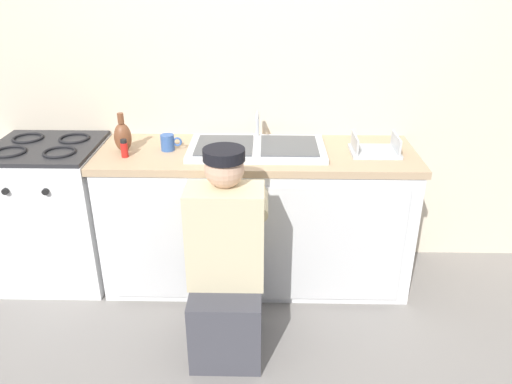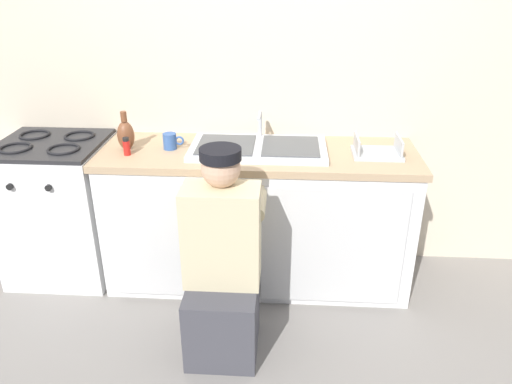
{
  "view_description": "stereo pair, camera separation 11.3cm",
  "coord_description": "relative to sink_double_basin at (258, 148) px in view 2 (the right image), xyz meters",
  "views": [
    {
      "loc": [
        0.05,
        -2.47,
        1.9
      ],
      "look_at": [
        0.0,
        0.1,
        0.7
      ],
      "focal_mm": 35.0,
      "sensor_mm": 36.0,
      "label": 1
    },
    {
      "loc": [
        0.17,
        -2.46,
        1.9
      ],
      "look_at": [
        0.0,
        0.1,
        0.7
      ],
      "focal_mm": 35.0,
      "sensor_mm": 36.0,
      "label": 2
    }
  ],
  "objects": [
    {
      "name": "vase_decorative",
      "position": [
        -0.78,
        -0.02,
        0.07
      ],
      "size": [
        0.1,
        0.1,
        0.23
      ],
      "color": "brown",
      "rests_on": "countertop"
    },
    {
      "name": "spice_bottle_red",
      "position": [
        -0.75,
        -0.12,
        0.03
      ],
      "size": [
        0.04,
        0.04,
        0.1
      ],
      "color": "red",
      "rests_on": "countertop"
    },
    {
      "name": "counter_cabinet",
      "position": [
        0.0,
        -0.01,
        -0.48
      ],
      "size": [
        1.84,
        0.62,
        0.83
      ],
      "color": "white",
      "rests_on": "ground_plane"
    },
    {
      "name": "stove_range",
      "position": [
        -1.27,
        -0.0,
        -0.44
      ],
      "size": [
        0.64,
        0.62,
        0.91
      ],
      "color": "white",
      "rests_on": "ground_plane"
    },
    {
      "name": "sink_double_basin",
      "position": [
        0.0,
        0.0,
        0.0
      ],
      "size": [
        0.8,
        0.44,
        0.19
      ],
      "color": "silver",
      "rests_on": "countertop"
    },
    {
      "name": "coffee_mug",
      "position": [
        -0.52,
        0.0,
        0.03
      ],
      "size": [
        0.13,
        0.08,
        0.09
      ],
      "color": "#335699",
      "rests_on": "countertop"
    },
    {
      "name": "dish_rack_tray",
      "position": [
        0.69,
        -0.03,
        0.01
      ],
      "size": [
        0.28,
        0.22,
        0.11
      ],
      "color": "#B2B7BC",
      "rests_on": "countertop"
    },
    {
      "name": "ground_plane",
      "position": [
        0.0,
        -0.3,
        -0.89
      ],
      "size": [
        12.0,
        12.0,
        0.0
      ],
      "primitive_type": "plane",
      "color": "gray"
    },
    {
      "name": "countertop",
      "position": [
        0.0,
        -0.0,
        -0.04
      ],
      "size": [
        1.88,
        0.62,
        0.04
      ],
      "primitive_type": "cube",
      "color": "tan",
      "rests_on": "counter_cabinet"
    },
    {
      "name": "back_wall",
      "position": [
        0.0,
        0.35,
        0.36
      ],
      "size": [
        6.0,
        0.1,
        2.5
      ],
      "primitive_type": "cube",
      "color": "beige",
      "rests_on": "ground_plane"
    },
    {
      "name": "plumber_person",
      "position": [
        -0.14,
        -0.66,
        -0.43
      ],
      "size": [
        0.42,
        0.61,
        1.1
      ],
      "color": "#3F3F47",
      "rests_on": "ground_plane"
    }
  ]
}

